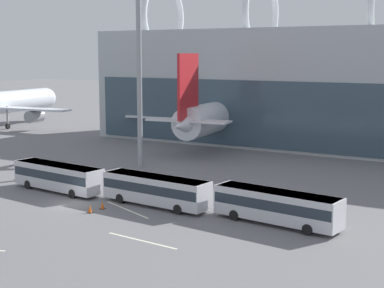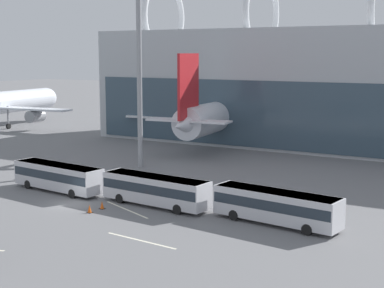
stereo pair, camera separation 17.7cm
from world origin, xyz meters
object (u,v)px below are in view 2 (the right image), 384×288
at_px(shuttle_bus_0, 58,175).
at_px(shuttle_bus_1, 156,189).
at_px(shuttle_bus_2, 276,205).
at_px(traffic_cone_1, 90,209).
at_px(airliner_at_gate_far, 224,114).
at_px(floodlight_mast, 139,35).
at_px(traffic_cone_0, 102,205).

bearing_deg(shuttle_bus_0, shuttle_bus_1, 7.17).
relative_size(shuttle_bus_2, traffic_cone_1, 15.71).
distance_m(airliner_at_gate_far, floodlight_mast, 27.49).
relative_size(shuttle_bus_1, floodlight_mast, 0.38).
bearing_deg(shuttle_bus_1, traffic_cone_1, -122.25).
distance_m(airliner_at_gate_far, traffic_cone_0, 45.62).
bearing_deg(shuttle_bus_0, traffic_cone_0, -14.56).
bearing_deg(traffic_cone_1, floodlight_mast, 113.61).
height_order(shuttle_bus_0, shuttle_bus_2, same).
xyz_separation_m(shuttle_bus_2, floodlight_mast, (-26.84, 16.17, 16.14)).
height_order(traffic_cone_0, traffic_cone_1, traffic_cone_1).
xyz_separation_m(traffic_cone_0, traffic_cone_1, (-0.11, -1.79, 0.00)).
bearing_deg(traffic_cone_0, floodlight_mast, 115.71).
bearing_deg(shuttle_bus_0, traffic_cone_1, -23.98).
bearing_deg(airliner_at_gate_far, floodlight_mast, 172.69).
height_order(shuttle_bus_0, traffic_cone_1, shuttle_bus_0).
height_order(shuttle_bus_2, traffic_cone_1, shuttle_bus_2).
bearing_deg(traffic_cone_0, shuttle_bus_0, 159.39).
bearing_deg(traffic_cone_1, shuttle_bus_2, 18.26).
bearing_deg(traffic_cone_0, traffic_cone_1, -93.58).
xyz_separation_m(shuttle_bus_1, floodlight_mast, (-13.67, 16.38, 16.14)).
bearing_deg(airliner_at_gate_far, shuttle_bus_0, 173.67).
xyz_separation_m(airliner_at_gate_far, shuttle_bus_2, (26.56, -40.47, -3.29)).
xyz_separation_m(shuttle_bus_0, floodlight_mast, (-0.51, 16.64, 16.14)).
bearing_deg(floodlight_mast, airliner_at_gate_far, 89.34).
relative_size(shuttle_bus_2, traffic_cone_0, 15.88).
distance_m(shuttle_bus_1, floodlight_mast, 26.76).
relative_size(shuttle_bus_0, shuttle_bus_2, 1.00).
relative_size(airliner_at_gate_far, shuttle_bus_1, 3.28).
relative_size(shuttle_bus_0, shuttle_bus_1, 1.00).
bearing_deg(traffic_cone_1, traffic_cone_0, 86.42).
height_order(airliner_at_gate_far, floodlight_mast, floodlight_mast).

